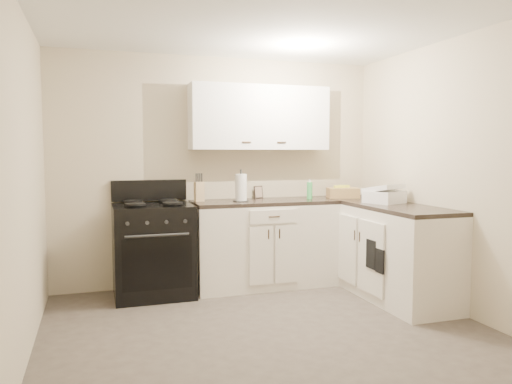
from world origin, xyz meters
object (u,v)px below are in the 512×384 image
object	(u,v)px
knife_block	(199,192)
countertop_grill	(384,197)
wicker_basket	(343,193)
stove	(153,251)
paper_towel	(241,188)

from	to	relation	value
knife_block	countertop_grill	distance (m)	1.94
knife_block	wicker_basket	xyz separation A→B (m)	(1.65, -0.10, -0.05)
knife_block	countertop_grill	size ratio (longest dim) A/B	0.61
knife_block	stove	bearing A→B (deg)	-172.39
stove	knife_block	world-z (taller)	knife_block
paper_towel	knife_block	bearing A→B (deg)	160.29
knife_block	wicker_basket	bearing A→B (deg)	-9.76
countertop_grill	knife_block	bearing A→B (deg)	133.94
stove	countertop_grill	distance (m)	2.43
countertop_grill	wicker_basket	bearing A→B (deg)	77.96
knife_block	paper_towel	bearing A→B (deg)	-26.11
paper_towel	wicker_basket	xyz separation A→B (m)	(1.23, 0.05, -0.09)
knife_block	paper_towel	xyz separation A→B (m)	(0.42, -0.15, 0.04)
stove	wicker_basket	size ratio (longest dim) A/B	2.77
wicker_basket	countertop_grill	size ratio (longest dim) A/B	1.01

